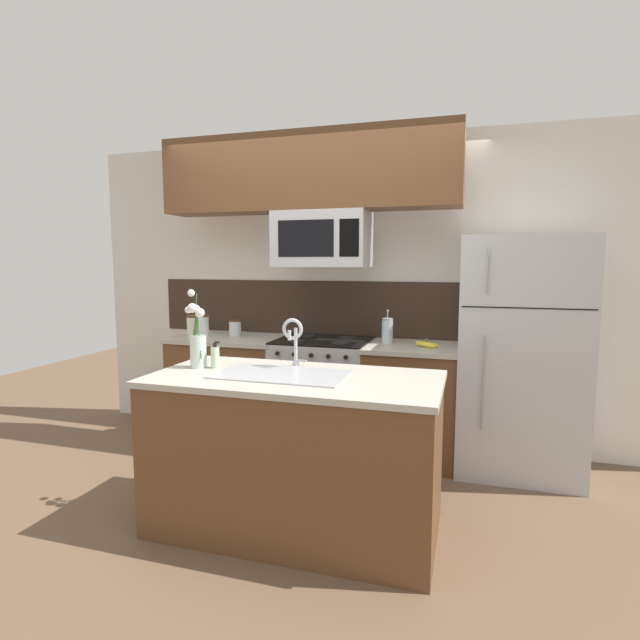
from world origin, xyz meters
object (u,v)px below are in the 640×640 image
sink_faucet (293,336)px  banana_bunch (427,344)px  flower_vase (198,345)px  refrigerator (520,355)px  storage_jar_tall (193,325)px  storage_jar_short (235,328)px  microwave (322,239)px  stove_range (323,394)px  storage_jar_medium (203,325)px  dish_soap_bottle (215,357)px  french_press (387,331)px

sink_faucet → banana_bunch: bearing=53.6°
banana_bunch → flower_vase: 1.73m
refrigerator → storage_jar_tall: (-2.72, -0.01, 0.13)m
storage_jar_short → sink_faucet: (0.93, -1.07, 0.13)m
microwave → flower_vase: size_ratio=1.55×
refrigerator → storage_jar_short: bearing=179.6°
stove_range → refrigerator: size_ratio=0.53×
storage_jar_medium → dish_soap_bottle: size_ratio=1.13×
stove_range → storage_jar_tall: (-1.21, 0.01, 0.53)m
storage_jar_medium → french_press: 1.61m
refrigerator → storage_jar_short: refrigerator is taller
microwave → stove_range: bearing=90.2°
stove_range → flower_vase: flower_vase is taller
dish_soap_bottle → flower_vase: (-0.11, -0.02, 0.07)m
stove_range → banana_bunch: (0.84, -0.06, 0.47)m
stove_range → storage_jar_tall: 1.33m
microwave → dish_soap_bottle: bearing=-105.9°
microwave → french_press: bearing=8.9°
microwave → refrigerator: (1.51, 0.04, -0.86)m
french_press → sink_faucet: 1.17m
banana_bunch → microwave: bearing=177.3°
stove_range → banana_bunch: 0.97m
storage_jar_tall → storage_jar_medium: 0.13m
storage_jar_tall → sink_faucet: 1.70m
french_press → sink_faucet: size_ratio=0.87×
refrigerator → flower_vase: bearing=-147.7°
french_press → storage_jar_short: bearing=-179.0°
microwave → flower_vase: 1.44m
dish_soap_bottle → refrigerator: bearing=33.3°
stove_range → storage_jar_short: bearing=177.3°
french_press → microwave: bearing=-171.1°
banana_bunch → dish_soap_bottle: 1.63m
refrigerator → sink_faucet: (-1.39, -1.06, 0.24)m
storage_jar_short → flower_vase: flower_vase is taller
storage_jar_short → sink_faucet: 1.43m
refrigerator → banana_bunch: 0.68m
microwave → storage_jar_tall: 1.42m
refrigerator → stove_range: bearing=-179.2°
banana_bunch → storage_jar_tall: bearing=178.2°
storage_jar_short → dish_soap_bottle: 1.32m
flower_vase → microwave: bearing=69.8°
storage_jar_tall → french_press: bearing=1.8°
stove_range → microwave: 1.27m
microwave → banana_bunch: microwave is taller
refrigerator → storage_jar_medium: (-2.60, -0.05, 0.13)m
stove_range → french_press: (0.52, 0.06, 0.55)m
banana_bunch → refrigerator: bearing=6.8°
stove_range → sink_faucet: sink_faucet is taller
french_press → refrigerator: bearing=-2.3°
refrigerator → banana_bunch: (-0.67, -0.08, 0.06)m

